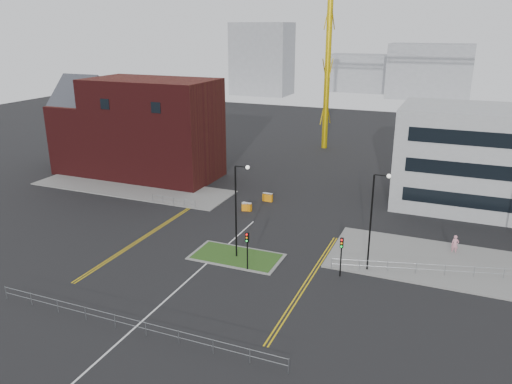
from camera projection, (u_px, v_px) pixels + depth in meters
ground at (174, 292)px, 41.17m from camera, size 200.00×200.00×0.00m
pavement_left at (132, 188)px, 67.67m from camera, size 28.00×8.00×0.12m
pavement_right at (463, 266)px, 45.50m from camera, size 24.00×10.00×0.12m
island_kerb at (237, 257)px, 47.46m from camera, size 8.60×4.60×0.08m
grass_island at (236, 256)px, 47.45m from camera, size 8.00×4.00×0.12m
brick_building at (136, 129)px, 71.86m from camera, size 24.20×10.07×14.24m
office_block at (509, 161)px, 57.94m from camera, size 25.00×12.20×12.00m
tower_crane at (367, 0)px, 80.14m from camera, size 53.00×1.81×35.90m
streetlamp_island at (238, 204)px, 45.68m from camera, size 1.46×0.36×9.18m
streetlamp_right_near at (374, 215)px, 43.10m from camera, size 1.46×0.36×9.18m
traffic_light_island at (247, 244)px, 44.16m from camera, size 0.28×0.33×3.65m
traffic_light_right at (341, 250)px, 43.03m from camera, size 0.28×0.33×3.65m
railing_front at (130, 322)px, 35.66m from camera, size 24.05×0.05×1.10m
railing_left at (173, 200)px, 60.70m from camera, size 6.05×0.05×1.10m
railing_right at (445, 268)px, 43.62m from camera, size 19.05×5.05×1.10m
centre_line at (187, 281)px, 42.93m from camera, size 0.15×30.00×0.01m
yellow_left_a at (151, 232)px, 53.19m from camera, size 0.12×24.00×0.01m
yellow_left_b at (153, 233)px, 53.08m from camera, size 0.12×24.00×0.01m
yellow_right_a at (306, 281)px, 43.01m from camera, size 0.12×20.00×0.01m
yellow_right_b at (309, 282)px, 42.90m from camera, size 0.12×20.00×0.01m
skyline_a at (262, 59)px, 157.41m from camera, size 18.00×12.00×22.00m
skyline_b at (429, 71)px, 149.08m from camera, size 24.00×12.00×16.00m
skyline_d at (374, 73)px, 164.99m from camera, size 30.00×12.00×12.00m
pedestrian at (455, 245)px, 47.93m from camera, size 0.73×0.52×1.87m
barrier_left at (247, 206)px, 59.27m from camera, size 1.21×0.58×0.98m
barrier_mid at (247, 207)px, 59.21m from camera, size 1.21×0.73×0.97m
barrier_right at (268, 197)px, 62.41m from camera, size 1.27×0.45×1.06m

